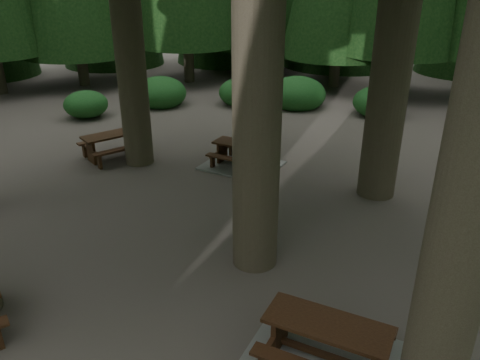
% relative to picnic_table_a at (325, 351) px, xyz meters
% --- Properties ---
extents(ground, '(80.00, 80.00, 0.00)m').
position_rel_picnic_table_a_xyz_m(ground, '(-2.69, 1.78, -0.25)').
color(ground, '#534C44').
rests_on(ground, ground).
extents(picnic_table_a, '(2.25, 1.89, 0.74)m').
position_rel_picnic_table_a_xyz_m(picnic_table_a, '(0.00, 0.00, 0.00)').
color(picnic_table_a, gray).
rests_on(picnic_table_a, ground).
extents(picnic_table_b, '(2.01, 2.14, 0.74)m').
position_rel_picnic_table_a_xyz_m(picnic_table_b, '(-7.81, 5.28, 0.24)').
color(picnic_table_b, '#371C10').
rests_on(picnic_table_b, ground).
extents(picnic_table_c, '(2.17, 1.84, 0.70)m').
position_rel_picnic_table_a_xyz_m(picnic_table_c, '(-4.06, 6.20, -0.02)').
color(picnic_table_c, gray).
rests_on(picnic_table_c, ground).
extents(shrub_ring, '(23.86, 24.64, 1.49)m').
position_rel_picnic_table_a_xyz_m(shrub_ring, '(-1.99, 2.53, 0.15)').
color(shrub_ring, '#205E21').
rests_on(shrub_ring, ground).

